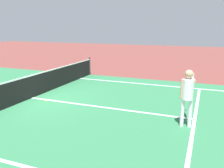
{
  "coord_description": "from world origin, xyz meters",
  "views": [
    {
      "loc": [
        -7.63,
        -6.58,
        2.89
      ],
      "look_at": [
        -0.35,
        -3.7,
        1.0
      ],
      "focal_mm": 38.48,
      "sensor_mm": 36.0,
      "label": 1
    }
  ],
  "objects": [
    {
      "name": "ground_plane",
      "position": [
        0.0,
        0.0,
        0.0
      ],
      "size": [
        60.0,
        60.0,
        0.0
      ],
      "primitive_type": "plane",
      "color": "brown"
    },
    {
      "name": "court_surface_inbounds",
      "position": [
        0.0,
        0.0,
        0.0
      ],
      "size": [
        10.62,
        24.4,
        0.0
      ],
      "primitive_type": "cube",
      "color": "#2D7247",
      "rests_on": "ground_plane"
    },
    {
      "name": "line_sideline_right",
      "position": [
        4.11,
        -5.95,
        0.0
      ],
      "size": [
        0.1,
        11.89,
        0.01
      ],
      "primitive_type": "cube",
      "color": "white",
      "rests_on": "ground_plane"
    },
    {
      "name": "line_service_near",
      "position": [
        0.0,
        -6.4,
        0.0
      ],
      "size": [
        8.22,
        0.1,
        0.01
      ],
      "primitive_type": "cube",
      "color": "white",
      "rests_on": "ground_plane"
    },
    {
      "name": "line_center_service",
      "position": [
        0.0,
        -3.2,
        0.0
      ],
      "size": [
        0.1,
        6.4,
        0.01
      ],
      "primitive_type": "cube",
      "color": "white",
      "rests_on": "ground_plane"
    },
    {
      "name": "net",
      "position": [
        0.0,
        0.0,
        0.49
      ],
      "size": [
        10.7,
        0.09,
        1.07
      ],
      "color": "#33383D",
      "rests_on": "ground_plane"
    },
    {
      "name": "player_near",
      "position": [
        -0.66,
        -6.17,
        1.07
      ],
      "size": [
        1.24,
        0.41,
        1.71
      ],
      "color": "white",
      "rests_on": "ground_plane"
    },
    {
      "name": "tennis_ball_near_net",
      "position": [
        -0.23,
        -0.83,
        0.03
      ],
      "size": [
        0.07,
        0.07,
        0.07
      ],
      "primitive_type": "sphere",
      "color": "#CCE033",
      "rests_on": "ground_plane"
    }
  ]
}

